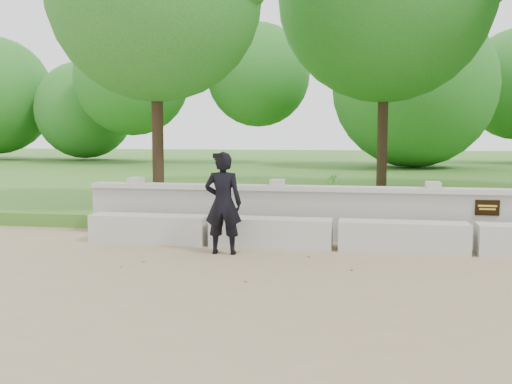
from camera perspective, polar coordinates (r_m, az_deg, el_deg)
ground at (r=7.18m, az=23.58°, el=-8.83°), size 80.00×80.00×0.00m
lawn at (r=20.89m, az=14.84°, el=1.20°), size 40.00×22.00×0.25m
concrete_bench at (r=8.95m, az=20.87°, el=-4.40°), size 11.90×0.45×0.45m
parapet_wall at (r=9.60m, az=20.17°, el=-2.26°), size 12.50×0.35×0.90m
man_main at (r=8.33m, az=-3.31°, el=-1.11°), size 0.56×0.50×1.50m
shrub_a at (r=11.43m, az=-2.10°, el=-0.18°), size 0.37×0.30×0.61m
shrub_d at (r=12.90m, az=7.72°, el=0.55°), size 0.46×0.48×0.65m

